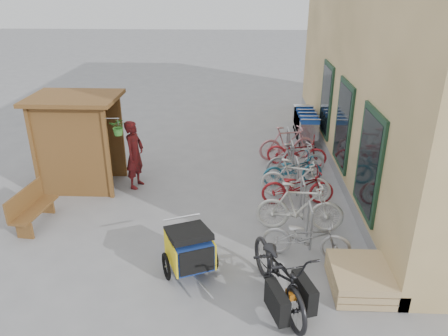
{
  "coord_description": "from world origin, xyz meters",
  "views": [
    {
      "loc": [
        0.89,
        -7.7,
        5.03
      ],
      "look_at": [
        0.5,
        1.5,
        1.0
      ],
      "focal_mm": 35.0,
      "sensor_mm": 36.0,
      "label": 1
    }
  ],
  "objects_px": {
    "bike_0": "(306,237)",
    "bike_2": "(298,186)",
    "bike_6": "(297,151)",
    "kiosk": "(74,130)",
    "bike_5": "(296,160)",
    "person_kiosk": "(135,155)",
    "bike_3": "(296,180)",
    "shopping_carts": "(305,121)",
    "bike_1": "(300,207)",
    "bike_7": "(287,143)",
    "child_trailer": "(190,248)",
    "bike_4": "(293,169)",
    "cargo_bike": "(280,272)",
    "pallet_stack": "(360,278)",
    "bench": "(31,207)"
  },
  "relations": [
    {
      "from": "kiosk",
      "to": "bike_5",
      "type": "relative_size",
      "value": 1.5
    },
    {
      "from": "bike_6",
      "to": "bike_7",
      "type": "bearing_deg",
      "value": 35.98
    },
    {
      "from": "cargo_bike",
      "to": "bike_3",
      "type": "xyz_separation_m",
      "value": [
        0.66,
        3.71,
        -0.05
      ]
    },
    {
      "from": "pallet_stack",
      "to": "child_trailer",
      "type": "distance_m",
      "value": 3.05
    },
    {
      "from": "bike_6",
      "to": "kiosk",
      "type": "bearing_deg",
      "value": 114.97
    },
    {
      "from": "kiosk",
      "to": "bike_0",
      "type": "height_order",
      "value": "kiosk"
    },
    {
      "from": "bench",
      "to": "cargo_bike",
      "type": "relative_size",
      "value": 0.6
    },
    {
      "from": "bike_3",
      "to": "bike_7",
      "type": "bearing_deg",
      "value": 16.24
    },
    {
      "from": "bike_7",
      "to": "bike_0",
      "type": "bearing_deg",
      "value": 165.91
    },
    {
      "from": "pallet_stack",
      "to": "cargo_bike",
      "type": "xyz_separation_m",
      "value": [
        -1.44,
        -0.38,
        0.36
      ]
    },
    {
      "from": "cargo_bike",
      "to": "pallet_stack",
      "type": "bearing_deg",
      "value": -3.3
    },
    {
      "from": "bike_1",
      "to": "bike_2",
      "type": "xyz_separation_m",
      "value": [
        0.1,
        1.22,
        -0.1
      ]
    },
    {
      "from": "pallet_stack",
      "to": "shopping_carts",
      "type": "height_order",
      "value": "shopping_carts"
    },
    {
      "from": "bike_0",
      "to": "bike_2",
      "type": "height_order",
      "value": "bike_2"
    },
    {
      "from": "shopping_carts",
      "to": "bike_1",
      "type": "bearing_deg",
      "value": -98.24
    },
    {
      "from": "bike_3",
      "to": "bike_4",
      "type": "xyz_separation_m",
      "value": [
        0.03,
        0.87,
        -0.1
      ]
    },
    {
      "from": "bike_6",
      "to": "bike_7",
      "type": "relative_size",
      "value": 0.99
    },
    {
      "from": "shopping_carts",
      "to": "bike_7",
      "type": "bearing_deg",
      "value": -112.19
    },
    {
      "from": "bike_2",
      "to": "child_trailer",
      "type": "bearing_deg",
      "value": 137.31
    },
    {
      "from": "bike_1",
      "to": "person_kiosk",
      "type": "bearing_deg",
      "value": 67.84
    },
    {
      "from": "shopping_carts",
      "to": "bike_1",
      "type": "xyz_separation_m",
      "value": [
        -0.85,
        -5.84,
        -0.07
      ]
    },
    {
      "from": "shopping_carts",
      "to": "bike_2",
      "type": "relative_size",
      "value": 1.38
    },
    {
      "from": "bike_2",
      "to": "bike_3",
      "type": "distance_m",
      "value": 0.22
    },
    {
      "from": "kiosk",
      "to": "bike_5",
      "type": "bearing_deg",
      "value": 7.73
    },
    {
      "from": "bike_2",
      "to": "shopping_carts",
      "type": "bearing_deg",
      "value": -12.67
    },
    {
      "from": "shopping_carts",
      "to": "bike_6",
      "type": "relative_size",
      "value": 1.4
    },
    {
      "from": "shopping_carts",
      "to": "cargo_bike",
      "type": "xyz_separation_m",
      "value": [
        -1.44,
        -8.13,
        -0.06
      ]
    },
    {
      "from": "bike_1",
      "to": "bike_4",
      "type": "relative_size",
      "value": 1.15
    },
    {
      "from": "bike_0",
      "to": "pallet_stack",
      "type": "bearing_deg",
      "value": -127.24
    },
    {
      "from": "shopping_carts",
      "to": "bike_1",
      "type": "distance_m",
      "value": 5.91
    },
    {
      "from": "bike_6",
      "to": "child_trailer",
      "type": "bearing_deg",
      "value": 163.53
    },
    {
      "from": "cargo_bike",
      "to": "bike_1",
      "type": "distance_m",
      "value": 2.36
    },
    {
      "from": "cargo_bike",
      "to": "bike_0",
      "type": "xyz_separation_m",
      "value": [
        0.61,
        1.29,
        -0.12
      ]
    },
    {
      "from": "bike_4",
      "to": "child_trailer",
      "type": "bearing_deg",
      "value": 136.38
    },
    {
      "from": "bike_5",
      "to": "bike_7",
      "type": "relative_size",
      "value": 0.96
    },
    {
      "from": "bike_5",
      "to": "bike_7",
      "type": "distance_m",
      "value": 1.29
    },
    {
      "from": "child_trailer",
      "to": "bike_2",
      "type": "distance_m",
      "value": 3.6
    },
    {
      "from": "bike_2",
      "to": "bike_7",
      "type": "relative_size",
      "value": 1.0
    },
    {
      "from": "bench",
      "to": "bike_2",
      "type": "height_order",
      "value": "bike_2"
    },
    {
      "from": "cargo_bike",
      "to": "bike_0",
      "type": "bearing_deg",
      "value": 46.7
    },
    {
      "from": "bike_4",
      "to": "bike_2",
      "type": "bearing_deg",
      "value": 167.13
    },
    {
      "from": "bike_2",
      "to": "bike_0",
      "type": "bearing_deg",
      "value": 174.28
    },
    {
      "from": "bike_6",
      "to": "bench",
      "type": "bearing_deg",
      "value": 129.78
    },
    {
      "from": "bike_2",
      "to": "bike_3",
      "type": "relative_size",
      "value": 1.0
    },
    {
      "from": "person_kiosk",
      "to": "bike_3",
      "type": "bearing_deg",
      "value": -83.26
    },
    {
      "from": "bike_2",
      "to": "cargo_bike",
      "type": "bearing_deg",
      "value": 165.21
    },
    {
      "from": "bench",
      "to": "cargo_bike",
      "type": "distance_m",
      "value": 5.69
    },
    {
      "from": "bench",
      "to": "bike_5",
      "type": "relative_size",
      "value": 0.84
    },
    {
      "from": "bike_4",
      "to": "bike_0",
      "type": "bearing_deg",
      "value": 165.38
    },
    {
      "from": "kiosk",
      "to": "cargo_bike",
      "type": "relative_size",
      "value": 1.07
    }
  ]
}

